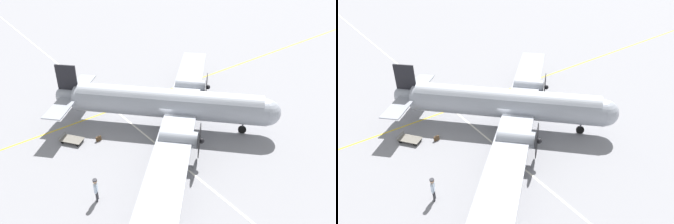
% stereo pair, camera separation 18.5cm
% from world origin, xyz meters
% --- Properties ---
extents(ground_plane, '(300.00, 300.00, 0.00)m').
position_xyz_m(ground_plane, '(0.00, 0.00, 0.00)').
color(ground_plane, gray).
extents(apron_line_eastwest, '(120.00, 0.16, 0.01)m').
position_xyz_m(apron_line_eastwest, '(0.00, -5.58, 0.00)').
color(apron_line_eastwest, gold).
rests_on(apron_line_eastwest, ground_plane).
extents(apron_line_northsouth, '(0.16, 120.00, 0.01)m').
position_xyz_m(apron_line_northsouth, '(2.40, 0.00, 0.00)').
color(apron_line_northsouth, silver).
rests_on(apron_line_northsouth, ground_plane).
extents(airliner_main, '(20.86, 20.63, 5.35)m').
position_xyz_m(airliner_main, '(-0.24, 0.26, 2.38)').
color(airliner_main, '#9399A3').
rests_on(airliner_main, ground_plane).
extents(crew_foreground, '(0.43, 0.53, 1.83)m').
position_xyz_m(crew_foreground, '(9.16, 4.11, 1.15)').
color(crew_foreground, '#2D2D33').
rests_on(crew_foreground, ground_plane).
extents(suitcase_near_door, '(0.47, 0.14, 0.47)m').
position_xyz_m(suitcase_near_door, '(5.96, -1.86, 0.22)').
color(suitcase_near_door, '#47331E').
rests_on(suitcase_near_door, ground_plane).
extents(baggage_cart, '(1.94, 2.13, 0.56)m').
position_xyz_m(baggage_cart, '(7.83, -3.05, 0.27)').
color(baggage_cart, '#6B665B').
rests_on(baggage_cart, ground_plane).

